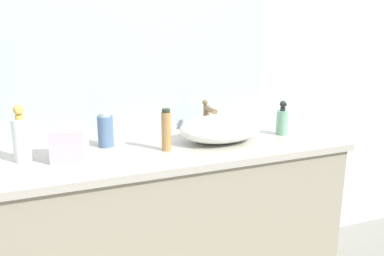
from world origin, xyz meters
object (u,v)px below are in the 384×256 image
object	(u,v)px
lotion_bottle	(105,130)
spray_can	(166,130)
soap_dispenser	(21,137)
sink_basin	(221,129)
perfume_bottle	(282,121)
tissue_box	(69,142)

from	to	relation	value
lotion_bottle	spray_can	size ratio (longest dim) A/B	0.85
soap_dispenser	lotion_bottle	bearing A→B (deg)	12.68
sink_basin	spray_can	size ratio (longest dim) A/B	2.17
sink_basin	perfume_bottle	xyz separation A→B (m)	(0.34, -0.00, 0.01)
soap_dispenser	perfume_bottle	xyz separation A→B (m)	(1.22, -0.05, -0.03)
sink_basin	lotion_bottle	xyz separation A→B (m)	(-0.53, 0.12, 0.01)
spray_can	tissue_box	bearing A→B (deg)	175.63
sink_basin	soap_dispenser	distance (m)	0.88
spray_can	perfume_bottle	bearing A→B (deg)	2.99
soap_dispenser	tissue_box	distance (m)	0.19
spray_can	tissue_box	xyz separation A→B (m)	(-0.41, 0.03, -0.02)
soap_dispenser	lotion_bottle	xyz separation A→B (m)	(0.35, 0.08, -0.03)
tissue_box	perfume_bottle	bearing A→B (deg)	0.08
soap_dispenser	spray_can	world-z (taller)	soap_dispenser
perfume_bottle	tissue_box	world-z (taller)	same
lotion_bottle	sink_basin	bearing A→B (deg)	-13.22
tissue_box	sink_basin	bearing A→B (deg)	0.47
sink_basin	tissue_box	bearing A→B (deg)	-179.53
soap_dispenser	perfume_bottle	distance (m)	1.22
lotion_bottle	tissue_box	bearing A→B (deg)	-142.96
sink_basin	tissue_box	world-z (taller)	tissue_box
soap_dispenser	lotion_bottle	world-z (taller)	soap_dispenser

